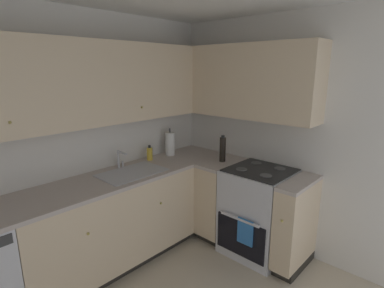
{
  "coord_description": "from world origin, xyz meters",
  "views": [
    {
      "loc": [
        -0.96,
        -1.27,
        1.91
      ],
      "look_at": [
        1.01,
        0.57,
        1.24
      ],
      "focal_mm": 28.16,
      "sensor_mm": 36.0,
      "label": 1
    }
  ],
  "objects_px": {
    "oil_bottle": "(223,149)",
    "oven_range": "(258,211)",
    "soap_bottle": "(150,154)",
    "paper_towel_roll": "(170,144)"
  },
  "relations": [
    {
      "from": "oil_bottle",
      "to": "oven_range",
      "type": "bearing_deg",
      "value": -87.78
    },
    {
      "from": "oven_range",
      "to": "soap_bottle",
      "type": "distance_m",
      "value": 1.33
    },
    {
      "from": "soap_bottle",
      "to": "paper_towel_roll",
      "type": "distance_m",
      "value": 0.3
    },
    {
      "from": "soap_bottle",
      "to": "paper_towel_roll",
      "type": "relative_size",
      "value": 0.51
    },
    {
      "from": "oven_range",
      "to": "paper_towel_roll",
      "type": "distance_m",
      "value": 1.26
    },
    {
      "from": "oven_range",
      "to": "paper_towel_roll",
      "type": "relative_size",
      "value": 3.18
    },
    {
      "from": "oven_range",
      "to": "paper_towel_roll",
      "type": "xyz_separation_m",
      "value": [
        -0.24,
        1.09,
        0.58
      ]
    },
    {
      "from": "soap_bottle",
      "to": "oil_bottle",
      "type": "height_order",
      "value": "oil_bottle"
    },
    {
      "from": "oven_range",
      "to": "soap_bottle",
      "type": "relative_size",
      "value": 6.19
    },
    {
      "from": "oven_range",
      "to": "oil_bottle",
      "type": "xyz_separation_m",
      "value": [
        -0.02,
        0.47,
        0.59
      ]
    }
  ]
}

